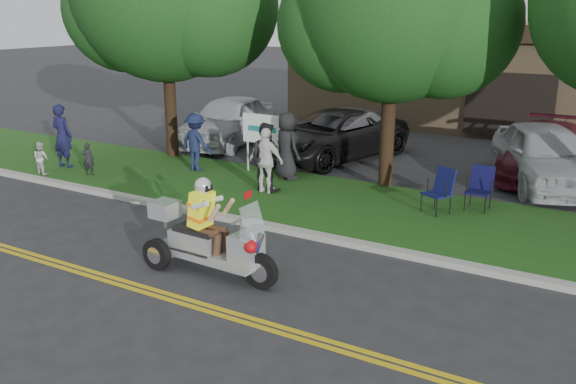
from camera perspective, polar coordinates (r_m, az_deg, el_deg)
The scene contains 23 objects.
ground at distance 10.48m, azimuth -8.45°, elevation -8.89°, with size 120.00×120.00×0.00m, color #28282B.
centerline_near at distance 10.08m, azimuth -10.53°, elevation -10.04°, with size 60.00×0.10×0.01m, color gold.
centerline_far at distance 10.19m, azimuth -9.94°, elevation -9.71°, with size 60.00×0.10×0.01m, color gold.
curb at distance 12.77m, azimuth 0.07°, elevation -3.61°, with size 60.00×0.25×0.12m, color #A8A89E.
grass_verge at distance 14.57m, azimuth 4.33°, elevation -1.08°, with size 60.00×4.00×0.10m, color #224C14.
commercial_building at distance 26.70m, azimuth 21.82°, elevation 10.20°, with size 18.00×8.20×4.00m.
tree_mid at distance 15.53m, azimuth 10.05°, elevation 16.24°, with size 5.88×4.80×7.05m.
business_sign at distance 16.83m, azimuth -2.40°, elevation 5.60°, with size 1.25×0.06×1.75m.
trike_scooter at distance 10.80m, azimuth -7.61°, elevation -4.52°, with size 2.68×0.91×1.75m.
lawn_chair_a at distance 14.02m, azimuth 14.09°, elevation 0.39°, with size 0.73×0.74×1.02m.
lawn_chair_b at distance 14.52m, azimuth 17.57°, elevation 0.61°, with size 0.55×0.56×0.99m.
spectator_adult_left at distance 18.71m, azimuth -20.38°, elevation 4.95°, with size 0.67×0.44×1.82m, color #141438.
spectator_adult_mid at distance 15.24m, azimuth -2.13°, elevation 3.32°, with size 0.84×0.65×1.73m, color black.
spectator_adult_right at distance 15.06m, azimuth -2.05°, elevation 2.97°, with size 0.96×0.40×1.63m, color white.
spectator_chair_a at distance 17.37m, azimuth -8.60°, elevation 4.64°, with size 1.05×0.60×1.63m, color #172042.
spectator_chair_b at distance 16.29m, azimuth -0.12°, elevation 4.35°, with size 0.88×0.57×1.80m, color black.
child_left at distance 17.65m, azimuth -18.18°, elevation 2.97°, with size 0.33×0.22×0.90m, color black.
child_right at distance 18.17m, azimuth -22.11°, elevation 2.96°, with size 0.44×0.34×0.91m, color silver.
parked_car_far_left at distance 21.22m, azimuth -5.59°, elevation 6.69°, with size 1.96×4.87×1.66m, color silver.
parked_car_left at distance 19.58m, azimuth 5.50°, elevation 5.48°, with size 1.49×4.29×1.41m, color #323335.
parked_car_mid at distance 19.04m, azimuth 4.05°, elevation 5.31°, with size 2.48×5.38×1.49m, color black.
parked_car_right at distance 18.44m, azimuth 22.97°, elevation 3.56°, with size 2.01×4.95×1.44m, color #4E121E.
parked_car_far_right at distance 17.35m, azimuth 22.89°, elevation 3.19°, with size 1.96×4.88×1.66m, color #B5B7BD.
Camera 1 is at (6.02, -7.30, 4.49)m, focal length 38.00 mm.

